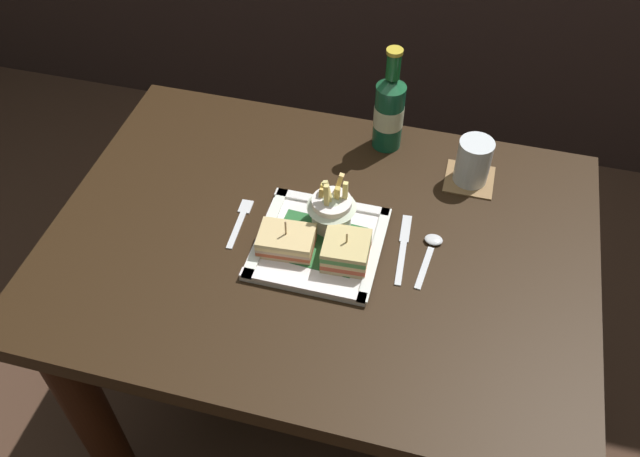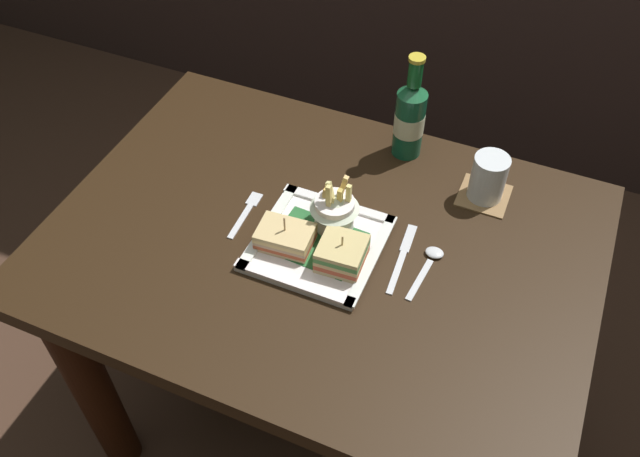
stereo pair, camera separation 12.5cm
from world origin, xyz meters
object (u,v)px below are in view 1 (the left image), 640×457
(square_plate, at_px, (320,244))
(sandwich_half_left, at_px, (286,241))
(dining_table, at_px, (320,291))
(fork, at_px, (240,220))
(sandwich_half_right, at_px, (346,251))
(water_glass, at_px, (473,164))
(spoon, at_px, (431,247))
(knife, at_px, (403,246))
(beer_bottle, at_px, (389,110))
(fries_cup, at_px, (332,207))

(square_plate, xyz_separation_m, sandwich_half_left, (-0.06, -0.03, 0.02))
(dining_table, height_order, fork, fork)
(sandwich_half_right, bearing_deg, water_glass, 54.98)
(water_glass, distance_m, spoon, 0.22)
(fork, xyz_separation_m, knife, (0.32, 0.02, 0.00))
(dining_table, xyz_separation_m, sandwich_half_left, (-0.05, -0.05, 0.20))
(dining_table, distance_m, spoon, 0.27)
(beer_bottle, bearing_deg, water_glass, -19.94)
(sandwich_half_right, bearing_deg, spoon, 26.55)
(knife, bearing_deg, sandwich_half_left, -162.16)
(sandwich_half_left, xyz_separation_m, water_glass, (0.31, 0.28, 0.02))
(dining_table, bearing_deg, sandwich_half_left, -139.34)
(sandwich_half_left, height_order, spoon, sandwich_half_left)
(knife, bearing_deg, spoon, 7.02)
(fries_cup, relative_size, beer_bottle, 0.48)
(square_plate, bearing_deg, dining_table, 101.72)
(dining_table, relative_size, sandwich_half_left, 9.67)
(sandwich_half_left, bearing_deg, fork, 155.02)
(sandwich_half_right, relative_size, spoon, 0.65)
(dining_table, height_order, square_plate, square_plate)
(fork, bearing_deg, sandwich_half_left, -24.98)
(sandwich_half_left, bearing_deg, dining_table, 40.66)
(sandwich_half_right, bearing_deg, beer_bottle, 88.62)
(fries_cup, bearing_deg, sandwich_half_right, -59.08)
(fries_cup, bearing_deg, fork, -171.10)
(fork, distance_m, knife, 0.32)
(beer_bottle, relative_size, water_glass, 2.44)
(sandwich_half_left, relative_size, beer_bottle, 0.45)
(beer_bottle, bearing_deg, fries_cup, -101.65)
(fries_cup, xyz_separation_m, fork, (-0.18, -0.03, -0.06))
(fork, distance_m, spoon, 0.37)
(sandwich_half_left, bearing_deg, beer_bottle, 70.78)
(sandwich_half_left, bearing_deg, knife, 17.84)
(spoon, bearing_deg, dining_table, -172.25)
(sandwich_half_right, relative_size, fries_cup, 0.76)
(dining_table, relative_size, spoon, 7.69)
(water_glass, bearing_deg, knife, -115.30)
(knife, bearing_deg, fork, -177.14)
(square_plate, height_order, knife, square_plate)
(square_plate, distance_m, fries_cup, 0.07)
(fork, xyz_separation_m, spoon, (0.37, 0.02, 0.00))
(beer_bottle, xyz_separation_m, water_glass, (0.19, -0.07, -0.05))
(beer_bottle, height_order, knife, beer_bottle)
(square_plate, relative_size, beer_bottle, 0.98)
(sandwich_half_left, xyz_separation_m, sandwich_half_right, (0.11, 0.00, 0.01))
(water_glass, distance_m, fork, 0.48)
(beer_bottle, distance_m, knife, 0.31)
(dining_table, bearing_deg, fries_cup, 68.53)
(dining_table, xyz_separation_m, fries_cup, (0.01, 0.03, 0.23))
(dining_table, xyz_separation_m, beer_bottle, (0.07, 0.31, 0.26))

